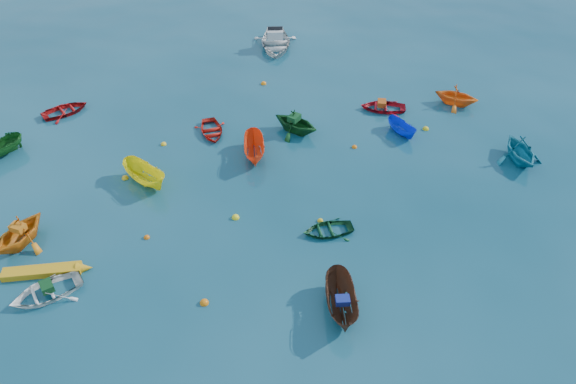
{
  "coord_description": "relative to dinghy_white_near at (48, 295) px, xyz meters",
  "views": [
    {
      "loc": [
        -1.94,
        -17.28,
        19.05
      ],
      "look_at": [
        0.0,
        5.0,
        0.4
      ],
      "focal_mm": 35.0,
      "sensor_mm": 36.0,
      "label": 1
    }
  ],
  "objects": [
    {
      "name": "dinghy_orange_far",
      "position": [
        22.68,
        14.04,
        0.0
      ],
      "size": [
        3.57,
        3.42,
        1.45
      ],
      "primitive_type": "imported",
      "rotation": [
        0.0,
        0.0,
        1.06
      ],
      "color": "orange",
      "rests_on": "ground"
    },
    {
      "name": "sampan_orange_n",
      "position": [
        9.43,
        9.4,
        0.0
      ],
      "size": [
        1.22,
        3.2,
        1.23
      ],
      "primitive_type": "imported",
      "rotation": [
        0.0,
        0.0,
        -0.0
      ],
      "color": "#F84A17",
      "rests_on": "ground"
    },
    {
      "name": "sampan_blue_far",
      "position": [
        18.36,
        10.97,
        0.0
      ],
      "size": [
        1.8,
        2.51,
        0.91
      ],
      "primitive_type": "imported",
      "rotation": [
        0.0,
        0.0,
        0.43
      ],
      "color": "#1034D4",
      "rests_on": "ground"
    },
    {
      "name": "dinghy_red_far",
      "position": [
        6.91,
        12.02,
        0.0
      ],
      "size": [
        2.39,
        3.0,
        0.56
      ],
      "primitive_type": "imported",
      "rotation": [
        0.0,
        0.0,
        0.18
      ],
      "color": "red",
      "rests_on": "ground"
    },
    {
      "name": "buoy_ye_e",
      "position": [
        19.97,
        11.3,
        0.0
      ],
      "size": [
        0.39,
        0.39,
        0.39
      ],
      "primitive_type": "sphere",
      "color": "yellow",
      "rests_on": "ground"
    },
    {
      "name": "tarp_green_b",
      "position": [
        11.92,
        11.8,
        0.95
      ],
      "size": [
        0.9,
        0.92,
        0.36
      ],
      "primitive_type": "cube",
      "rotation": [
        0.0,
        0.0,
        0.89
      ],
      "color": "#11461D",
      "rests_on": "dinghy_green_n"
    },
    {
      "name": "buoy_or_e",
      "position": [
        10.37,
        17.79,
        0.0
      ],
      "size": [
        0.39,
        0.39,
        0.39
      ],
      "primitive_type": "sphere",
      "color": "orange",
      "rests_on": "ground"
    },
    {
      "name": "buoy_ye_a",
      "position": [
        8.23,
        4.24,
        0.0
      ],
      "size": [
        0.39,
        0.39,
        0.39
      ],
      "primitive_type": "sphere",
      "color": "yellow",
      "rests_on": "ground"
    },
    {
      "name": "sampan_brown_mid",
      "position": [
        12.6,
        -1.92,
        0.0
      ],
      "size": [
        1.37,
        3.43,
        1.31
      ],
      "primitive_type": "imported",
      "rotation": [
        0.0,
        0.0,
        -0.03
      ],
      "color": "#522F1D",
      "rests_on": "ground"
    },
    {
      "name": "dinghy_white_near",
      "position": [
        0.0,
        0.0,
        0.0
      ],
      "size": [
        3.71,
        3.34,
        0.63
      ],
      "primitive_type": "imported",
      "rotation": [
        0.0,
        0.0,
        -1.09
      ],
      "color": "white",
      "rests_on": "ground"
    },
    {
      "name": "tarp_blue_a",
      "position": [
        12.6,
        -2.07,
        0.8
      ],
      "size": [
        0.6,
        0.46,
        0.29
      ],
      "primitive_type": "cube",
      "rotation": [
        0.0,
        0.0,
        -0.03
      ],
      "color": "navy",
      "rests_on": "sampan_brown_mid"
    },
    {
      "name": "motorboat_white",
      "position": [
        11.58,
        23.42,
        0.0
      ],
      "size": [
        3.6,
        4.87,
        1.58
      ],
      "primitive_type": "imported",
      "rotation": [
        0.0,
        0.0,
        -0.05
      ],
      "color": "silver",
      "rests_on": "ground"
    },
    {
      "name": "ground",
      "position": [
        11.0,
        0.56,
        0.0
      ],
      "size": [
        160.0,
        160.0,
        0.0
      ],
      "primitive_type": "plane",
      "color": "#0A384A",
      "rests_on": "ground"
    },
    {
      "name": "dinghy_cyan_se",
      "position": [
        24.31,
        7.74,
        0.0
      ],
      "size": [
        2.72,
        3.13,
        1.59
      ],
      "primitive_type": "imported",
      "rotation": [
        0.0,
        0.0,
        0.04
      ],
      "color": "teal",
      "rests_on": "ground"
    },
    {
      "name": "dinghy_green_e",
      "position": [
        12.71,
        2.83,
        0.0
      ],
      "size": [
        2.69,
        2.08,
        0.52
      ],
      "primitive_type": "imported",
      "rotation": [
        0.0,
        0.0,
        -1.44
      ],
      "color": "#114925",
      "rests_on": "ground"
    },
    {
      "name": "dinghy_red_nw",
      "position": [
        -2.43,
        15.13,
        0.0
      ],
      "size": [
        3.54,
        3.26,
        0.6
      ],
      "primitive_type": "imported",
      "rotation": [
        0.0,
        0.0,
        2.11
      ],
      "color": "#B20E0F",
      "rests_on": "ground"
    },
    {
      "name": "sampan_green_far",
      "position": [
        -5.11,
        10.62,
        0.0
      ],
      "size": [
        3.0,
        2.87,
        1.17
      ],
      "primitive_type": "imported",
      "rotation": [
        0.0,
        0.0,
        -0.83
      ],
      "color": "#135419",
      "rests_on": "ground"
    },
    {
      "name": "buoy_or_c",
      "position": [
        3.93,
        3.19,
        0.0
      ],
      "size": [
        0.3,
        0.3,
        0.3
      ],
      "primitive_type": "sphere",
      "color": "orange",
      "rests_on": "ground"
    },
    {
      "name": "buoy_ye_d",
      "position": [
        2.27,
        7.96,
        0.0
      ],
      "size": [
        0.37,
        0.37,
        0.37
      ],
      "primitive_type": "sphere",
      "color": "yellow",
      "rests_on": "ground"
    },
    {
      "name": "tarp_green_a",
      "position": [
        0.09,
        0.05,
        0.48
      ],
      "size": [
        0.75,
        0.82,
        0.32
      ],
      "primitive_type": "cube",
      "rotation": [
        0.0,
        0.0,
        -1.09
      ],
      "color": "#0F3F1A",
      "rests_on": "dinghy_white_near"
    },
    {
      "name": "buoy_ye_c",
      "position": [
        12.45,
        3.64,
        0.0
      ],
      "size": [
        0.29,
        0.29,
        0.29
      ],
      "primitive_type": "sphere",
      "color": "gold",
      "rests_on": "ground"
    },
    {
      "name": "dinghy_green_n",
      "position": [
        11.99,
        11.73,
        0.0
      ],
      "size": [
        3.87,
        3.81,
        1.54
      ],
      "primitive_type": "imported",
      "rotation": [
        0.0,
        0.0,
        0.89
      ],
      "color": "#114B1B",
      "rests_on": "ground"
    },
    {
      "name": "buoy_or_a",
      "position": [
        6.82,
        -1.07,
        0.0
      ],
      "size": [
        0.39,
        0.39,
        0.39
      ],
      "primitive_type": "sphere",
      "color": "orange",
      "rests_on": "ground"
    },
    {
      "name": "dinghy_red_ne",
      "position": [
        17.84,
        13.8,
        0.0
      ],
      "size": [
        3.19,
        2.54,
        0.59
      ],
      "primitive_type": "imported",
      "rotation": [
        0.0,
        0.0,
        -1.76
      ],
      "color": "red",
      "rests_on": "ground"
    },
    {
      "name": "tarp_orange_b",
      "position": [
        17.74,
        13.82,
        0.46
      ],
      "size": [
        0.65,
        0.78,
        0.34
      ],
      "primitive_type": "cube",
      "rotation": [
        0.0,
        0.0,
        -1.76
      ],
      "color": "#BA4913",
      "rests_on": "dinghy_red_ne"
    },
    {
      "name": "buoy_or_d",
      "position": [
        15.27,
        9.78,
        0.0
      ],
      "size": [
        0.31,
        0.31,
        0.31
      ],
      "primitive_type": "sphere",
      "color": "orange",
      "rests_on": "ground"
    },
    {
      "name": "kayak_yellow",
      "position": [
        -0.5,
        1.25,
        0.0
      ],
      "size": [
        4.17,
        0.79,
        0.42
      ],
      "primitive_type": null,
      "rotation": [
        0.0,
        0.0,
        1.61
      ],
      "color": "orange",
      "rests_on": "ground"
    },
    {
      "name": "buoy_ye_b",
      "position": [
        4.09,
        11.04,
        0.0
      ],
      "size": [
        0.33,
        0.33,
        0.33
      ],
      "primitive_type": "sphere",
      "color": "yellow",
      "rests_on": "ground"
    },
    {
      "name": "sampan_yellow_mid",
      "position": [
        3.49,
        7.47,
        0.0
      ],
      "size": [
        3.1,
        3.2,
        1.25
      ],
      "primitive_type": "imported",
      "rotation": [
        0.0,
        0.0,
        0.75
      ],
      "color": "yellow",
      "rests_on": "ground"
    },
    {
      "name": "dinghy_orange_w",
      "position": [
        -1.93,
        3.37,
        0.0
      ],
      "size": [
        3.63,
        3.82,
        1.58
      ],
      "primitive_type": "imported",
      "rotation": [
        0.0,
        0.0,
        -0.45
      ],
      "color": "orange",
      "rests_on": "ground"
    },
    {
      "name": "tarp_orange_a",
      "position": [
        -1.91,
        3.42,
        0.95
      ],
      "size": [
        0.81,
        0.74,
        0.32
      ],
      "primitive_type": "cube",
      "rotation": [
        0.0,
        0.0,
        -0.45
      ],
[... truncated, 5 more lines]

